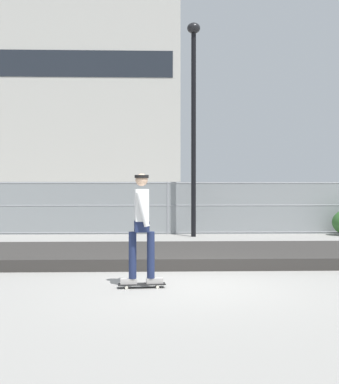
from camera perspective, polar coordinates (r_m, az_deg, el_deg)
name	(u,v)px	position (r m, az deg, el deg)	size (l,w,h in m)	color
ground_plane	(185,286)	(9.23, 1.62, -10.09)	(120.00, 120.00, 0.00)	gray
gravel_berm	(176,254)	(12.42, 0.69, -6.71)	(10.04, 3.40, 0.25)	#33302D
skateboard	(142,284)	(9.10, -3.00, -9.88)	(0.81, 0.27, 0.07)	black
skater	(142,221)	(8.97, -3.01, -3.08)	(0.73, 0.60, 1.86)	#B2ADA8
chain_fence	(168,208)	(18.75, -0.21, -1.71)	(27.16, 0.06, 1.85)	gray
street_lamp	(194,105)	(18.05, 2.60, 9.34)	(0.44, 0.44, 7.18)	black
parked_car_near	(45,206)	(22.96, -13.19, -1.51)	(4.47, 2.09, 1.66)	maroon
parked_car_mid	(205,206)	(22.45, 3.82, -1.55)	(4.46, 2.06, 1.66)	#566B4C
parked_car_far	(329,206)	(23.73, 16.80, -1.45)	(4.53, 2.22, 1.66)	navy
library_building	(91,101)	(57.08, -8.40, 9.62)	(18.12, 12.40, 21.08)	#B2AFA8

